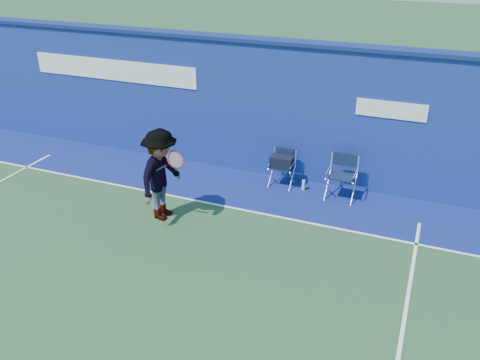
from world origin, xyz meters
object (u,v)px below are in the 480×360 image
at_px(directors_chair_left, 282,171).
at_px(tennis_player, 161,175).
at_px(directors_chair_right, 341,185).
at_px(water_bottle, 304,185).

height_order(directors_chair_left, tennis_player, tennis_player).
xyz_separation_m(directors_chair_left, directors_chair_right, (1.34, -0.10, -0.06)).
distance_m(directors_chair_left, directors_chair_right, 1.35).
bearing_deg(water_bottle, directors_chair_left, 174.61).
bearing_deg(directors_chair_left, tennis_player, -128.62).
height_order(water_bottle, tennis_player, tennis_player).
relative_size(directors_chair_left, directors_chair_right, 0.88).
bearing_deg(tennis_player, directors_chair_left, 51.38).
bearing_deg(directors_chair_right, water_bottle, 176.24).
height_order(directors_chair_left, water_bottle, directors_chair_left).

